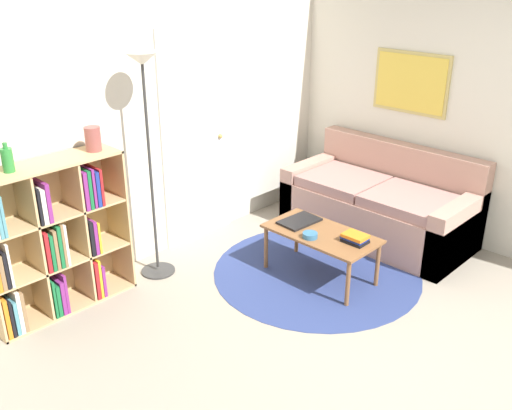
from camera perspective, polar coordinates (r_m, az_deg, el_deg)
name	(u,v)px	position (r m, az deg, el deg)	size (l,w,h in m)	color
ground_plane	(442,384)	(4.05, 18.13, -16.68)	(14.00, 14.00, 0.00)	gray
wall_back	(163,114)	(5.11, -9.24, 9.01)	(7.02, 0.11, 2.60)	silver
wall_right	(426,100)	(5.73, 16.62, 10.05)	(0.08, 5.80, 2.60)	silver
rug	(317,272)	(5.07, 6.08, -6.66)	(1.81, 1.81, 0.01)	navy
bookshelf	(49,242)	(4.56, -20.00, -3.45)	(1.11, 0.34, 1.19)	tan
floor_lamp	(145,104)	(4.58, -11.01, 9.84)	(0.29, 0.29, 1.89)	#333333
couch	(382,206)	(5.74, 12.44, -0.05)	(0.88, 1.79, 0.87)	tan
coffee_table	(321,237)	(4.84, 6.53, -3.22)	(0.50, 0.96, 0.42)	brown
laptop	(299,221)	(4.98, 4.36, -1.61)	(0.37, 0.25, 0.02)	black
bowl	(310,235)	(4.71, 5.43, -3.03)	(0.12, 0.12, 0.04)	teal
book_stack_on_table	(355,238)	(4.68, 9.88, -3.28)	(0.15, 0.20, 0.07)	black
bottle_right	(7,160)	(4.24, -23.60, 4.17)	(0.08, 0.08, 0.21)	#2D8438
vase_on_shelf	(93,139)	(4.50, -15.99, 6.37)	(0.12, 0.12, 0.19)	#934C47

